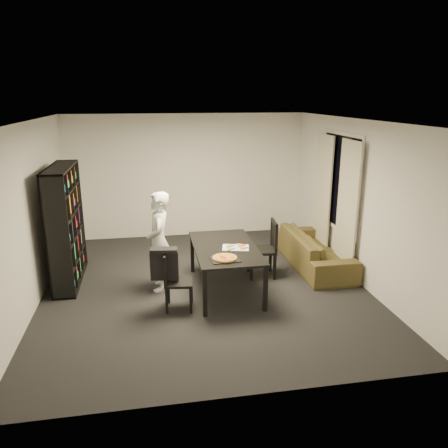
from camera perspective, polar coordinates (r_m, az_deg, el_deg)
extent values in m
cube|color=black|center=(7.13, -2.53, -8.02)|extent=(5.00, 5.50, 0.01)
cube|color=white|center=(6.50, -2.82, 13.34)|extent=(5.00, 5.50, 0.01)
cube|color=white|center=(9.37, -4.90, 6.24)|extent=(5.00, 0.01, 2.60)
cube|color=white|center=(4.12, 2.43, -7.18)|extent=(5.00, 0.01, 2.60)
cube|color=white|center=(6.85, -23.88, 1.06)|extent=(0.01, 5.50, 2.60)
cube|color=white|center=(7.43, 16.83, 2.91)|extent=(0.01, 5.50, 2.60)
cube|color=black|center=(7.91, 14.93, 5.33)|extent=(0.02, 1.40, 1.60)
cube|color=white|center=(7.91, 14.89, 5.33)|extent=(0.03, 1.52, 1.72)
cube|color=beige|center=(7.49, 15.79, 1.91)|extent=(0.03, 0.70, 2.25)
cube|color=beige|center=(8.41, 12.76, 3.68)|extent=(0.03, 0.70, 2.25)
cube|color=black|center=(7.43, -19.97, -0.19)|extent=(0.35, 1.50, 1.90)
cube|color=black|center=(6.73, 0.15, -3.14)|extent=(0.95, 1.71, 0.04)
cube|color=black|center=(6.07, -2.50, -9.09)|extent=(0.06, 0.06, 0.68)
cube|color=black|center=(6.22, 5.42, -8.45)|extent=(0.06, 0.06, 0.68)
cube|color=black|center=(7.55, -4.16, -3.85)|extent=(0.06, 0.06, 0.68)
cube|color=black|center=(7.68, 2.22, -3.46)|extent=(0.06, 0.06, 0.68)
cube|color=black|center=(6.29, -5.91, -7.55)|extent=(0.44, 0.44, 0.04)
cube|color=black|center=(6.21, -7.62, -5.62)|extent=(0.09, 0.39, 0.42)
cube|color=black|center=(6.14, -7.69, -3.97)|extent=(0.08, 0.37, 0.05)
cube|color=black|center=(6.22, -4.36, -9.94)|extent=(0.04, 0.04, 0.38)
cube|color=black|center=(6.52, -4.28, -8.63)|extent=(0.04, 0.04, 0.38)
cube|color=black|center=(6.24, -7.50, -9.95)|extent=(0.04, 0.04, 0.38)
cube|color=black|center=(6.54, -7.27, -8.64)|extent=(0.04, 0.04, 0.38)
cube|color=black|center=(7.36, 4.93, -3.40)|extent=(0.49, 0.49, 0.04)
cube|color=black|center=(7.31, 6.55, -1.42)|extent=(0.08, 0.45, 0.48)
cube|color=black|center=(7.25, 6.60, 0.23)|extent=(0.07, 0.43, 0.05)
cube|color=black|center=(7.59, 3.21, -4.67)|extent=(0.04, 0.04, 0.44)
cube|color=black|center=(7.24, 3.63, -5.76)|extent=(0.04, 0.04, 0.44)
cube|color=black|center=(7.65, 6.07, -4.56)|extent=(0.04, 0.04, 0.44)
cube|color=black|center=(7.30, 6.63, -5.63)|extent=(0.04, 0.04, 0.44)
cube|color=black|center=(6.21, -7.80, -5.43)|extent=(0.40, 0.13, 0.42)
cube|color=black|center=(6.12, -7.88, -3.39)|extent=(0.39, 0.21, 0.05)
imported|color=silver|center=(6.82, -8.50, -2.29)|extent=(0.41, 0.59, 1.56)
cube|color=black|center=(6.21, 0.11, -4.62)|extent=(0.42, 0.34, 0.01)
cylinder|color=#AC7F32|center=(6.20, 0.10, -4.45)|extent=(0.35, 0.35, 0.02)
cylinder|color=orange|center=(6.20, 0.10, -4.32)|extent=(0.31, 0.31, 0.01)
cube|color=white|center=(6.67, 1.52, -3.11)|extent=(0.46, 0.38, 0.01)
imported|color=#46451C|center=(7.97, 11.76, -3.32)|extent=(0.81, 2.06, 0.60)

